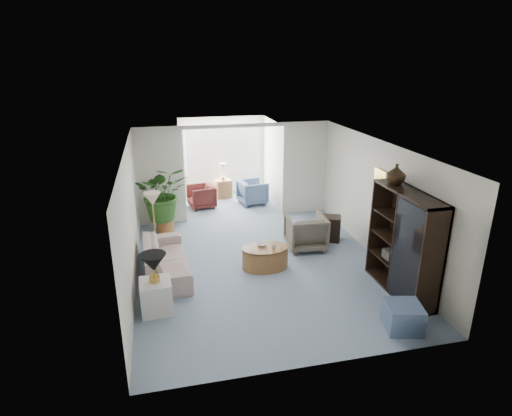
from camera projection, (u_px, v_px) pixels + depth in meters
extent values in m
plane|color=#8795B2|center=(263.00, 268.00, 8.73)|extent=(6.00, 6.00, 0.00)
plane|color=#8795B2|center=(229.00, 204.00, 12.49)|extent=(2.60, 2.60, 0.00)
cube|color=silver|center=(160.00, 177.00, 10.66)|extent=(1.20, 0.12, 2.50)
cube|color=silver|center=(304.00, 168.00, 11.47)|extent=(1.20, 0.12, 2.50)
cube|color=silver|center=(234.00, 126.00, 10.66)|extent=(2.60, 0.12, 0.10)
cube|color=white|center=(222.00, 150.00, 13.01)|extent=(2.20, 0.02, 1.50)
cube|color=white|center=(222.00, 150.00, 12.98)|extent=(2.20, 0.02, 1.50)
cube|color=beige|center=(382.00, 182.00, 8.59)|extent=(0.04, 0.50, 0.40)
imported|color=beige|center=(166.00, 259.00, 8.44)|extent=(0.92, 2.13, 0.61)
cube|color=silver|center=(156.00, 296.00, 7.17)|extent=(0.54, 0.54, 0.57)
cone|color=black|center=(153.00, 263.00, 6.96)|extent=(0.44, 0.44, 0.30)
cone|color=beige|center=(152.00, 199.00, 8.99)|extent=(0.36, 0.36, 0.28)
cylinder|color=brown|center=(265.00, 257.00, 8.68)|extent=(1.08, 1.08, 0.45)
imported|color=silver|center=(262.00, 245.00, 8.68)|extent=(0.22, 0.22, 0.05)
imported|color=beige|center=(274.00, 247.00, 8.53)|extent=(0.12, 0.12, 0.10)
imported|color=#645C4F|center=(306.00, 232.00, 9.53)|extent=(0.89, 0.91, 0.78)
cube|color=black|center=(330.00, 228.00, 9.99)|extent=(0.60, 0.55, 0.59)
cube|color=black|center=(404.00, 243.00, 7.57)|extent=(0.46, 1.73, 1.92)
imported|color=black|center=(396.00, 174.00, 7.65)|extent=(0.35, 0.35, 0.37)
cube|color=slate|center=(403.00, 317.00, 6.72)|extent=(0.65, 0.65, 0.43)
cylinder|color=#AE6232|center=(165.00, 225.00, 10.50)|extent=(0.40, 0.40, 0.32)
imported|color=#29571D|center=(163.00, 193.00, 10.22)|extent=(1.22, 1.06, 1.36)
imported|color=slate|center=(253.00, 192.00, 12.45)|extent=(0.88, 0.86, 0.70)
imported|color=#59231E|center=(201.00, 196.00, 12.14)|extent=(0.82, 0.81, 0.65)
cube|color=brown|center=(223.00, 189.00, 13.00)|extent=(0.51, 0.43, 0.56)
cube|color=#2C2622|center=(416.00, 220.00, 7.06)|extent=(0.30, 0.26, 0.16)
cube|color=#353330|center=(393.00, 254.00, 7.88)|extent=(0.30, 0.26, 0.16)
cube|color=#42403D|center=(410.00, 243.00, 7.28)|extent=(0.30, 0.26, 0.16)
cube|color=#292523|center=(413.00, 271.00, 7.27)|extent=(0.30, 0.26, 0.16)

